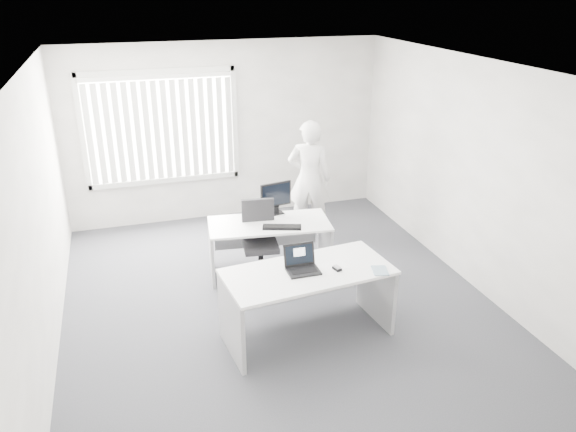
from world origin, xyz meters
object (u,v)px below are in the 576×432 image
object	(u,v)px
desk_near	(308,289)
desk_far	(269,237)
person	(309,179)
monitor	(276,198)
laptop	(304,261)
office_chair	(260,253)

from	to	relation	value
desk_near	desk_far	size ratio (longest dim) A/B	1.13
person	desk_far	bearing A→B (deg)	71.74
desk_far	monitor	world-z (taller)	monitor
laptop	person	bearing A→B (deg)	69.71
desk_near	office_chair	size ratio (longest dim) A/B	1.82
desk_near	person	bearing A→B (deg)	64.35
desk_near	person	size ratio (longest dim) A/B	1.04
person	laptop	world-z (taller)	person
laptop	monitor	size ratio (longest dim) A/B	0.76
desk_near	person	distance (m)	2.74
desk_far	office_chair	bearing A→B (deg)	-155.50
desk_near	person	world-z (taller)	person
monitor	person	bearing A→B (deg)	34.63
person	monitor	xyz separation A→B (m)	(-0.74, -0.75, 0.05)
office_chair	desk_near	bearing A→B (deg)	-78.15
office_chair	person	xyz separation A→B (m)	(1.04, 1.07, 0.57)
person	monitor	world-z (taller)	person
desk_far	desk_near	bearing A→B (deg)	-83.04
desk_near	desk_far	xyz separation A→B (m)	(-0.00, 1.54, -0.07)
desk_near	laptop	xyz separation A→B (m)	(-0.06, -0.02, 0.36)
office_chair	person	bearing A→B (deg)	52.21
desk_far	office_chair	xyz separation A→B (m)	(-0.14, -0.04, -0.20)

